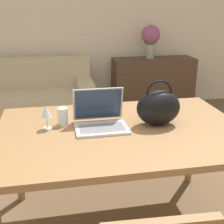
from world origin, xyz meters
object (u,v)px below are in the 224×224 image
laptop (100,117)px  flower_vase (151,37)px  handbag (158,107)px  couch (27,101)px  wine_glass (46,112)px  drinking_glass (63,116)px

laptop → flower_vase: bearing=65.5°
handbag → flower_vase: (0.72, 2.46, 0.16)m
couch → wine_glass: size_ratio=10.81×
drinking_glass → wine_glass: wine_glass is taller
wine_glass → handbag: handbag is taller
couch → handbag: bearing=-65.5°
wine_glass → flower_vase: (1.44, 2.40, 0.17)m
flower_vase → couch: bearing=-173.1°
drinking_glass → flower_vase: (1.34, 2.35, 0.23)m
flower_vase → drinking_glass: bearing=-119.7°
laptop → wine_glass: laptop is taller
couch → drinking_glass: bearing=-79.2°
laptop → wine_glass: bearing=177.3°
handbag → flower_vase: size_ratio=0.65×
wine_glass → flower_vase: bearing=59.0°
couch → flower_vase: flower_vase is taller
drinking_glass → flower_vase: flower_vase is taller
couch → handbag: (1.02, -2.25, 0.61)m
laptop → flower_vase: flower_vase is taller
laptop → drinking_glass: (-0.24, 0.07, -0.01)m
drinking_glass → couch: bearing=100.8°
wine_glass → flower_vase: flower_vase is taller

